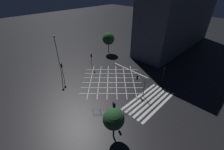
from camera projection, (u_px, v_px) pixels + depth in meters
name	position (u px, v px, depth m)	size (l,w,h in m)	color
ground_plane	(112.00, 80.00, 35.63)	(200.00, 200.00, 0.00)	black
road_markings	(132.00, 90.00, 32.37)	(17.00, 21.36, 0.01)	silver
office_building	(181.00, 11.00, 48.05)	(36.95, 10.06, 23.75)	#4C515B
traffic_light_nw_cross	(62.00, 69.00, 33.94)	(0.36, 0.39, 4.41)	#424244
traffic_light_se_cross	(164.00, 71.00, 33.69)	(0.36, 0.39, 3.96)	#424244
traffic_light_median_north	(91.00, 58.00, 39.31)	(0.36, 0.39, 4.02)	#424244
traffic_light_sw_main	(113.00, 106.00, 24.66)	(0.39, 0.36, 3.40)	#424244
traffic_light_median_south	(140.00, 81.00, 29.80)	(0.36, 2.15, 4.18)	#424244
traffic_light_sw_cross	(115.00, 108.00, 23.76)	(0.36, 0.39, 3.95)	#424244
street_lamp_east	(56.00, 47.00, 34.39)	(0.58, 0.58, 9.85)	#424244
street_lamp_west	(144.00, 35.00, 43.31)	(0.56, 0.56, 9.19)	#424244
street_tree_near	(108.00, 39.00, 46.98)	(3.81, 3.81, 6.60)	#38281C
street_tree_far	(114.00, 119.00, 20.65)	(3.05, 3.05, 5.32)	#38281C
pedestrian_railing	(112.00, 110.00, 26.38)	(4.88, 4.87, 1.05)	gray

